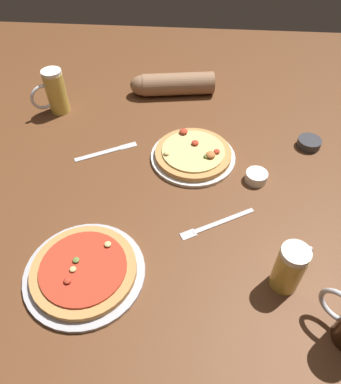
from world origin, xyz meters
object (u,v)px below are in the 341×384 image
object	(u,v)px
ramekin_butter	(309,143)
knife_right	(107,151)
diner_arm	(170,84)
beer_mug_dark	(55,92)
ramekin_sauce	(256,177)
pizza_plate_near	(84,271)
beer_mug_amber	(290,267)
fork_left	(216,223)
pizza_plate_far	(193,154)

from	to	relation	value
ramekin_butter	knife_right	size ratio (longest dim) A/B	0.39
diner_arm	beer_mug_dark	bearing A→B (deg)	-159.95
ramekin_sauce	knife_right	bearing A→B (deg)	168.92
beer_mug_dark	pizza_plate_near	bearing A→B (deg)	-69.01
beer_mug_amber	beer_mug_dark	bearing A→B (deg)	138.63
ramekin_butter	fork_left	world-z (taller)	ramekin_butter
pizza_plate_far	knife_right	bearing A→B (deg)	178.37
knife_right	beer_mug_dark	bearing A→B (deg)	135.66
pizza_plate_far	beer_mug_dark	xyz separation A→B (m)	(-0.53, 0.23, 0.07)
beer_mug_amber	pizza_plate_far	bearing A→B (deg)	118.81
fork_left	diner_arm	world-z (taller)	diner_arm
knife_right	diner_arm	world-z (taller)	diner_arm
diner_arm	fork_left	bearing A→B (deg)	-74.45
pizza_plate_far	ramekin_sauce	size ratio (longest dim) A/B	4.09
knife_right	pizza_plate_far	bearing A→B (deg)	-1.63
ramekin_sauce	diner_arm	bearing A→B (deg)	123.11
beer_mug_amber	diner_arm	world-z (taller)	beer_mug_amber
knife_right	diner_arm	size ratio (longest dim) A/B	0.60
ramekin_sauce	beer_mug_dark	bearing A→B (deg)	156.14
beer_mug_dark	beer_mug_amber	bearing A→B (deg)	-41.37
pizza_plate_near	ramekin_sauce	distance (m)	0.59
beer_mug_amber	fork_left	size ratio (longest dim) A/B	0.66
ramekin_sauce	fork_left	bearing A→B (deg)	-124.01
beer_mug_amber	ramekin_butter	world-z (taller)	beer_mug_amber
beer_mug_dark	diner_arm	distance (m)	0.45
pizza_plate_near	beer_mug_amber	size ratio (longest dim) A/B	2.17
pizza_plate_near	pizza_plate_far	bearing A→B (deg)	60.87
pizza_plate_near	pizza_plate_far	xyz separation A→B (m)	(0.26, 0.46, 0.00)
beer_mug_amber	diner_arm	size ratio (longest dim) A/B	0.42
beer_mug_amber	ramekin_butter	xyz separation A→B (m)	(0.15, 0.54, -0.06)
knife_right	ramekin_sauce	bearing A→B (deg)	-11.08
pizza_plate_far	beer_mug_amber	world-z (taller)	beer_mug_amber
pizza_plate_near	ramekin_sauce	xyz separation A→B (m)	(0.46, 0.37, -0.00)
ramekin_sauce	fork_left	distance (m)	0.23
knife_right	fork_left	bearing A→B (deg)	-37.28
pizza_plate_near	diner_arm	bearing A→B (deg)	79.90
knife_right	diner_arm	bearing A→B (deg)	63.38
fork_left	knife_right	xyz separation A→B (m)	(-0.37, 0.28, 0.00)
beer_mug_dark	diner_arm	bearing A→B (deg)	20.05
beer_mug_amber	fork_left	world-z (taller)	beer_mug_amber
knife_right	diner_arm	xyz separation A→B (m)	(0.19, 0.38, 0.04)
fork_left	beer_mug_dark	bearing A→B (deg)	139.85
pizza_plate_far	ramekin_sauce	bearing A→B (deg)	-23.77
diner_arm	pizza_plate_far	bearing A→B (deg)	-74.48
fork_left	pizza_plate_far	bearing A→B (deg)	105.59
pizza_plate_near	beer_mug_dark	size ratio (longest dim) A/B	1.83
knife_right	ramekin_butter	bearing A→B (deg)	7.03
beer_mug_dark	ramekin_butter	size ratio (longest dim) A/B	2.10
ramekin_sauce	ramekin_butter	distance (m)	0.27
beer_mug_amber	knife_right	size ratio (longest dim) A/B	0.70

